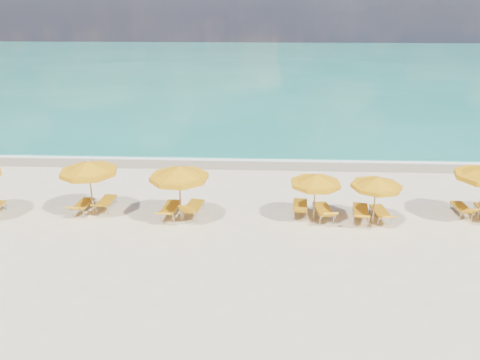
{
  "coord_description": "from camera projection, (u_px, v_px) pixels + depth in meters",
  "views": [
    {
      "loc": [
        0.9,
        -17.76,
        8.61
      ],
      "look_at": [
        0.0,
        1.5,
        1.2
      ],
      "focal_mm": 35.0,
      "sensor_mm": 36.0,
      "label": 1
    }
  ],
  "objects": [
    {
      "name": "umbrella_2",
      "position": [
        88.0,
        168.0,
        19.47
      ],
      "size": [
        2.82,
        2.82,
        2.44
      ],
      "rotation": [
        0.0,
        0.0,
        -0.19
      ],
      "color": "tan",
      "rests_on": "ground"
    },
    {
      "name": "wet_sand_band",
      "position": [
        245.0,
        163.0,
        26.59
      ],
      "size": [
        120.0,
        2.6,
        0.01
      ],
      "primitive_type": "cube",
      "color": "tan",
      "rests_on": "ground"
    },
    {
      "name": "lounger_3_right",
      "position": [
        193.0,
        210.0,
        19.96
      ],
      "size": [
        0.88,
        1.92,
        0.92
      ],
      "rotation": [
        0.0,
        0.0,
        -0.14
      ],
      "color": "#A5A8AD",
      "rests_on": "ground"
    },
    {
      "name": "lounger_5_right",
      "position": [
        380.0,
        215.0,
        19.6
      ],
      "size": [
        0.73,
        1.81,
        0.67
      ],
      "rotation": [
        0.0,
        0.0,
        0.1
      ],
      "color": "#A5A8AD",
      "rests_on": "ground"
    },
    {
      "name": "whitecap_near",
      "position": [
        171.0,
        121.0,
        35.8
      ],
      "size": [
        14.0,
        0.36,
        0.05
      ],
      "primitive_type": "cube",
      "color": "white",
      "rests_on": "ground"
    },
    {
      "name": "umbrella_3",
      "position": [
        179.0,
        174.0,
        18.83
      ],
      "size": [
        2.99,
        2.99,
        2.45
      ],
      "rotation": [
        0.0,
        0.0,
        0.28
      ],
      "color": "tan",
      "rests_on": "ground"
    },
    {
      "name": "lounger_3_left",
      "position": [
        170.0,
        211.0,
        19.92
      ],
      "size": [
        0.74,
        2.0,
        0.7
      ],
      "rotation": [
        0.0,
        0.0,
        -0.06
      ],
      "color": "#A5A8AD",
      "rests_on": "ground"
    },
    {
      "name": "ocean",
      "position": [
        256.0,
        67.0,
        64.45
      ],
      "size": [
        120.0,
        80.0,
        0.3
      ],
      "primitive_type": "cube",
      "color": "#157864",
      "rests_on": "ground"
    },
    {
      "name": "umbrella_4",
      "position": [
        316.0,
        181.0,
        18.94
      ],
      "size": [
        2.73,
        2.73,
        2.11
      ],
      "rotation": [
        0.0,
        0.0,
        0.41
      ],
      "color": "tan",
      "rests_on": "ground"
    },
    {
      "name": "lounger_2_left",
      "position": [
        83.0,
        207.0,
        20.35
      ],
      "size": [
        0.66,
        1.73,
        0.68
      ],
      "rotation": [
        0.0,
        0.0,
        -0.06
      ],
      "color": "#A5A8AD",
      "rests_on": "ground"
    },
    {
      "name": "whitecap_far",
      "position": [
        341.0,
        104.0,
        41.72
      ],
      "size": [
        18.0,
        0.3,
        0.05
      ],
      "primitive_type": "cube",
      "color": "white",
      "rests_on": "ground"
    },
    {
      "name": "lounger_4_right",
      "position": [
        323.0,
        213.0,
        19.7
      ],
      "size": [
        0.86,
        1.97,
        0.8
      ],
      "rotation": [
        0.0,
        0.0,
        0.13
      ],
      "color": "#A5A8AD",
      "rests_on": "ground"
    },
    {
      "name": "lounger_4_left",
      "position": [
        300.0,
        209.0,
        20.07
      ],
      "size": [
        0.78,
        1.9,
        0.83
      ],
      "rotation": [
        0.0,
        0.0,
        -0.09
      ],
      "color": "#A5A8AD",
      "rests_on": "ground"
    },
    {
      "name": "lounger_6_left",
      "position": [
        461.0,
        211.0,
        20.02
      ],
      "size": [
        0.58,
        1.63,
        0.73
      ],
      "rotation": [
        0.0,
        0.0,
        0.02
      ],
      "color": "#A5A8AD",
      "rests_on": "ground"
    },
    {
      "name": "umbrella_5",
      "position": [
        377.0,
        183.0,
        18.73
      ],
      "size": [
        2.26,
        2.26,
        2.08
      ],
      "rotation": [
        0.0,
        0.0,
        -0.11
      ],
      "color": "tan",
      "rests_on": "ground"
    },
    {
      "name": "lounger_2_right",
      "position": [
        106.0,
        204.0,
        20.63
      ],
      "size": [
        0.63,
        1.79,
        0.68
      ],
      "rotation": [
        0.0,
        0.0,
        -0.03
      ],
      "color": "#A5A8AD",
      "rests_on": "ground"
    },
    {
      "name": "foam_line",
      "position": [
        245.0,
        158.0,
        27.34
      ],
      "size": [
        120.0,
        1.2,
        0.03
      ],
      "primitive_type": "cube",
      "color": "white",
      "rests_on": "ground"
    },
    {
      "name": "ground_plane",
      "position": [
        238.0,
        219.0,
        19.69
      ],
      "size": [
        120.0,
        120.0,
        0.0
      ],
      "primitive_type": "plane",
      "color": "beige"
    },
    {
      "name": "lounger_5_left",
      "position": [
        360.0,
        215.0,
        19.59
      ],
      "size": [
        0.94,
        2.04,
        0.76
      ],
      "rotation": [
        0.0,
        0.0,
        -0.16
      ],
      "color": "#A5A8AD",
      "rests_on": "ground"
    }
  ]
}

